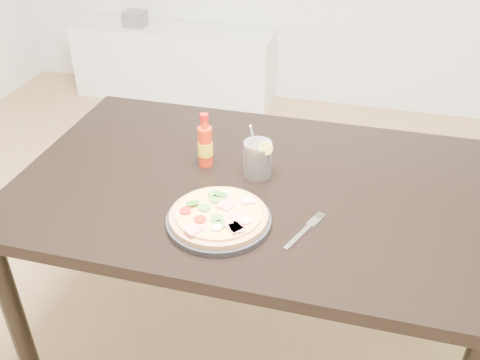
% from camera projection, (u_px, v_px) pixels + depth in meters
% --- Properties ---
extents(floor, '(4.50, 4.50, 0.00)m').
position_uv_depth(floor, '(181.00, 334.00, 2.07)').
color(floor, '#9E7A51').
rests_on(floor, ground).
extents(dining_table, '(1.40, 0.90, 0.75)m').
position_uv_depth(dining_table, '(250.00, 203.00, 1.66)').
color(dining_table, black).
rests_on(dining_table, ground).
extents(plate, '(0.28, 0.28, 0.02)m').
position_uv_depth(plate, '(219.00, 221.00, 1.44)').
color(plate, black).
rests_on(plate, dining_table).
extents(pizza, '(0.26, 0.26, 0.03)m').
position_uv_depth(pizza, '(219.00, 215.00, 1.42)').
color(pizza, tan).
rests_on(pizza, plate).
extents(hot_sauce_bottle, '(0.06, 0.06, 0.18)m').
position_uv_depth(hot_sauce_bottle, '(205.00, 145.00, 1.65)').
color(hot_sauce_bottle, red).
rests_on(hot_sauce_bottle, dining_table).
extents(cola_cup, '(0.09, 0.09, 0.18)m').
position_uv_depth(cola_cup, '(258.00, 160.00, 1.61)').
color(cola_cup, black).
rests_on(cola_cup, dining_table).
extents(fork, '(0.09, 0.18, 0.00)m').
position_uv_depth(fork, '(306.00, 229.00, 1.41)').
color(fork, silver).
rests_on(fork, dining_table).
extents(media_console, '(1.40, 0.34, 0.50)m').
position_uv_depth(media_console, '(174.00, 63.00, 3.78)').
color(media_console, white).
rests_on(media_console, ground).
extents(cd_stack, '(0.14, 0.12, 0.10)m').
position_uv_depth(cd_stack, '(135.00, 19.00, 3.65)').
color(cd_stack, slate).
rests_on(cd_stack, media_console).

